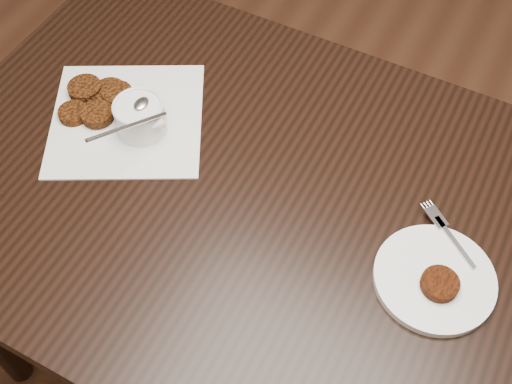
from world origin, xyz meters
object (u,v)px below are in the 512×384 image
table (270,297)px  napkin (127,119)px  plate_with_patty (435,277)px  sauce_ramekin (137,105)px

table → napkin: bearing=173.5°
plate_with_patty → napkin: bearing=175.0°
sauce_ramekin → plate_with_patty: size_ratio=0.67×
table → plate_with_patty: 0.49m
sauce_ramekin → napkin: bearing=170.9°
sauce_ramekin → table: bearing=-6.1°
table → sauce_ramekin: sauce_ramekin is taller
napkin → sauce_ramekin: 0.08m
napkin → plate_with_patty: bearing=-5.0°
table → plate_with_patty: bearing=-3.3°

